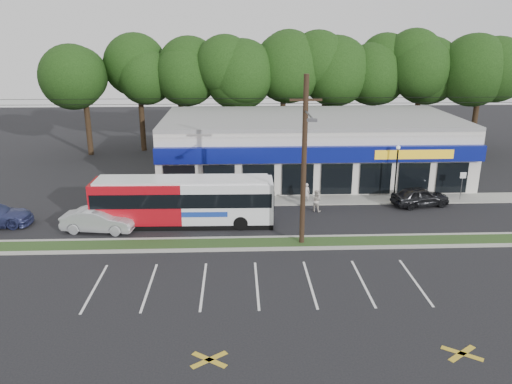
{
  "coord_description": "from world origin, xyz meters",
  "views": [
    {
      "loc": [
        -0.83,
        -26.52,
        12.14
      ],
      "look_at": [
        0.41,
        5.0,
        2.03
      ],
      "focal_mm": 35.0,
      "sensor_mm": 36.0,
      "label": 1
    }
  ],
  "objects_px": {
    "car_dark": "(420,196)",
    "car_silver": "(99,220)",
    "metrobus": "(183,200)",
    "pedestrian_a": "(306,193)",
    "sign_post": "(462,181)",
    "pedestrian_b": "(316,201)",
    "utility_pole": "(301,157)",
    "lamp_post": "(397,166)"
  },
  "relations": [
    {
      "from": "car_dark",
      "to": "car_silver",
      "type": "distance_m",
      "value": 22.57
    },
    {
      "from": "metrobus",
      "to": "pedestrian_a",
      "type": "xyz_separation_m",
      "value": [
        8.63,
        4.0,
        -0.9
      ]
    },
    {
      "from": "car_silver",
      "to": "metrobus",
      "type": "bearing_deg",
      "value": -71.87
    },
    {
      "from": "sign_post",
      "to": "car_silver",
      "type": "bearing_deg",
      "value": -168.82
    },
    {
      "from": "sign_post",
      "to": "pedestrian_b",
      "type": "distance_m",
      "value": 11.45
    },
    {
      "from": "utility_pole",
      "to": "pedestrian_b",
      "type": "xyz_separation_m",
      "value": [
        1.9,
        5.77,
        -4.63
      ]
    },
    {
      "from": "lamp_post",
      "to": "car_dark",
      "type": "height_order",
      "value": "lamp_post"
    },
    {
      "from": "metrobus",
      "to": "car_silver",
      "type": "xyz_separation_m",
      "value": [
        -5.32,
        -1.0,
        -0.91
      ]
    },
    {
      "from": "lamp_post",
      "to": "pedestrian_b",
      "type": "height_order",
      "value": "lamp_post"
    },
    {
      "from": "utility_pole",
      "to": "pedestrian_b",
      "type": "distance_m",
      "value": 7.63
    },
    {
      "from": "car_silver",
      "to": "pedestrian_b",
      "type": "relative_size",
      "value": 2.92
    },
    {
      "from": "sign_post",
      "to": "car_dark",
      "type": "relative_size",
      "value": 0.53
    },
    {
      "from": "metrobus",
      "to": "pedestrian_b",
      "type": "relative_size",
      "value": 7.48
    },
    {
      "from": "metrobus",
      "to": "car_dark",
      "type": "relative_size",
      "value": 2.81
    },
    {
      "from": "sign_post",
      "to": "metrobus",
      "type": "xyz_separation_m",
      "value": [
        -20.36,
        -4.08,
        0.12
      ]
    },
    {
      "from": "lamp_post",
      "to": "pedestrian_a",
      "type": "height_order",
      "value": "lamp_post"
    },
    {
      "from": "lamp_post",
      "to": "sign_post",
      "type": "distance_m",
      "value": 5.13
    },
    {
      "from": "car_silver",
      "to": "pedestrian_b",
      "type": "height_order",
      "value": "pedestrian_b"
    },
    {
      "from": "lamp_post",
      "to": "car_silver",
      "type": "bearing_deg",
      "value": -165.63
    },
    {
      "from": "car_dark",
      "to": "pedestrian_b",
      "type": "bearing_deg",
      "value": 85.24
    },
    {
      "from": "pedestrian_a",
      "to": "car_dark",
      "type": "bearing_deg",
      "value": 168.57
    },
    {
      "from": "lamp_post",
      "to": "sign_post",
      "type": "height_order",
      "value": "lamp_post"
    },
    {
      "from": "car_silver",
      "to": "pedestrian_a",
      "type": "bearing_deg",
      "value": -62.8
    },
    {
      "from": "metrobus",
      "to": "car_silver",
      "type": "relative_size",
      "value": 2.56
    },
    {
      "from": "car_silver",
      "to": "lamp_post",
      "type": "bearing_deg",
      "value": -68.14
    },
    {
      "from": "utility_pole",
      "to": "car_dark",
      "type": "xyz_separation_m",
      "value": [
        9.69,
        6.62,
        -4.7
      ]
    },
    {
      "from": "utility_pole",
      "to": "lamp_post",
      "type": "height_order",
      "value": "utility_pole"
    },
    {
      "from": "car_silver",
      "to": "utility_pole",
      "type": "bearing_deg",
      "value": -94.14
    },
    {
      "from": "pedestrian_a",
      "to": "pedestrian_b",
      "type": "relative_size",
      "value": 0.98
    },
    {
      "from": "utility_pole",
      "to": "car_dark",
      "type": "distance_m",
      "value": 12.64
    },
    {
      "from": "pedestrian_a",
      "to": "pedestrian_b",
      "type": "height_order",
      "value": "pedestrian_b"
    },
    {
      "from": "metrobus",
      "to": "utility_pole",
      "type": "bearing_deg",
      "value": -25.59
    },
    {
      "from": "metrobus",
      "to": "car_dark",
      "type": "height_order",
      "value": "metrobus"
    },
    {
      "from": "lamp_post",
      "to": "metrobus",
      "type": "relative_size",
      "value": 0.36
    },
    {
      "from": "utility_pole",
      "to": "lamp_post",
      "type": "distance_m",
      "value": 11.67
    },
    {
      "from": "sign_post",
      "to": "car_dark",
      "type": "distance_m",
      "value": 3.72
    },
    {
      "from": "lamp_post",
      "to": "utility_pole",
      "type": "bearing_deg",
      "value": -136.05
    },
    {
      "from": "utility_pole",
      "to": "pedestrian_a",
      "type": "relative_size",
      "value": 32.38
    },
    {
      "from": "utility_pole",
      "to": "metrobus",
      "type": "relative_size",
      "value": 4.24
    },
    {
      "from": "car_dark",
      "to": "car_silver",
      "type": "bearing_deg",
      "value": 89.33
    },
    {
      "from": "pedestrian_a",
      "to": "metrobus",
      "type": "bearing_deg",
      "value": 20.04
    },
    {
      "from": "utility_pole",
      "to": "pedestrian_b",
      "type": "relative_size",
      "value": 31.74
    }
  ]
}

